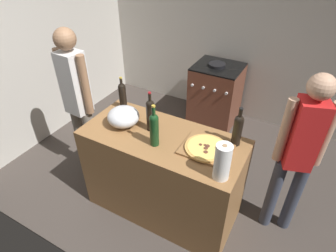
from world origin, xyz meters
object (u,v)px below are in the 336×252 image
at_px(wine_bottle_dark, 238,129).
at_px(wine_bottle_amber, 150,114).
at_px(pizza, 206,148).
at_px(person_in_stripes, 78,99).
at_px(wine_bottle_clear, 154,128).
at_px(person_in_red, 298,152).
at_px(paper_towel_roll, 222,162).
at_px(mixing_bowl, 123,117).
at_px(wine_bottle_green, 122,95).
at_px(stove, 215,94).

bearing_deg(wine_bottle_dark, wine_bottle_amber, -167.13).
distance_m(pizza, person_in_stripes, 1.44).
bearing_deg(wine_bottle_dark, person_in_stripes, -174.73).
distance_m(wine_bottle_clear, wine_bottle_dark, 0.68).
height_order(pizza, wine_bottle_clear, wine_bottle_clear).
bearing_deg(person_in_red, paper_towel_roll, -129.22).
distance_m(mixing_bowl, wine_bottle_dark, 1.01).
relative_size(wine_bottle_green, wine_bottle_dark, 0.95).
bearing_deg(pizza, wine_bottle_green, 167.63).
distance_m(wine_bottle_clear, stove, 2.01).
distance_m(paper_towel_roll, wine_bottle_dark, 0.43).
bearing_deg(mixing_bowl, wine_bottle_amber, 13.07).
xyz_separation_m(paper_towel_roll, wine_bottle_amber, (-0.75, 0.26, 0.02)).
bearing_deg(wine_bottle_amber, stove, 89.82).
xyz_separation_m(paper_towel_roll, wine_bottle_clear, (-0.62, 0.09, 0.02)).
xyz_separation_m(pizza, person_in_red, (0.67, 0.34, -0.03)).
relative_size(paper_towel_roll, person_in_red, 0.18).
height_order(mixing_bowl, paper_towel_roll, paper_towel_roll).
distance_m(wine_bottle_dark, stove, 1.84).
height_order(wine_bottle_clear, person_in_red, person_in_red).
distance_m(paper_towel_roll, person_in_stripes, 1.67).
bearing_deg(wine_bottle_green, wine_bottle_dark, -0.78).
bearing_deg(wine_bottle_green, pizza, -12.37).
distance_m(wine_bottle_green, wine_bottle_clear, 0.67).
height_order(wine_bottle_green, wine_bottle_dark, wine_bottle_dark).
relative_size(mixing_bowl, wine_bottle_clear, 0.77).
bearing_deg(stove, person_in_stripes, -117.58).
bearing_deg(person_in_stripes, wine_bottle_green, 20.06).
height_order(wine_bottle_green, person_in_red, person_in_red).
bearing_deg(stove, person_in_red, -49.57).
bearing_deg(person_in_red, wine_bottle_dark, -163.79).
distance_m(wine_bottle_dark, person_in_red, 0.53).
relative_size(mixing_bowl, paper_towel_roll, 0.98).
xyz_separation_m(stove, person_in_stripes, (-0.89, -1.71, 0.55)).
bearing_deg(wine_bottle_amber, person_in_stripes, 178.86).
height_order(paper_towel_roll, person_in_red, person_in_red).
relative_size(pizza, wine_bottle_amber, 0.93).
distance_m(mixing_bowl, wine_bottle_amber, 0.27).
xyz_separation_m(wine_bottle_green, wine_bottle_clear, (0.57, -0.35, 0.02)).
xyz_separation_m(wine_bottle_amber, wine_bottle_dark, (0.73, 0.17, -0.01)).
bearing_deg(wine_bottle_clear, wine_bottle_dark, 29.29).
height_order(wine_bottle_dark, person_in_red, person_in_red).
relative_size(wine_bottle_green, wine_bottle_amber, 0.89).
bearing_deg(stove, pizza, -72.85).
bearing_deg(wine_bottle_amber, pizza, -3.46).
height_order(stove, person_in_red, person_in_red).
height_order(pizza, mixing_bowl, mixing_bowl).
height_order(person_in_stripes, person_in_red, person_in_stripes).
relative_size(wine_bottle_clear, person_in_stripes, 0.22).
bearing_deg(paper_towel_roll, wine_bottle_dark, 93.15).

